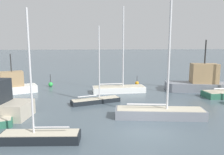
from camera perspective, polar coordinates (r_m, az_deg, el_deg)
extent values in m
plane|color=#4C5B66|center=(14.27, 8.81, -14.46)|extent=(600.00, 600.00, 0.00)
cube|color=gray|center=(16.92, 12.83, -9.52)|extent=(7.03, 3.16, 0.72)
cube|color=beige|center=(16.80, 12.87, -8.29)|extent=(6.73, 2.97, 0.04)
cylinder|color=silver|center=(16.20, 15.38, 8.12)|extent=(0.16, 0.16, 9.58)
cylinder|color=silver|center=(16.57, 9.49, -7.24)|extent=(3.03, 0.88, 0.13)
cube|color=black|center=(20.73, -4.44, -6.37)|extent=(4.96, 2.17, 0.42)
cube|color=beige|center=(20.67, -4.45, -5.75)|extent=(4.75, 2.04, 0.04)
cylinder|color=silver|center=(20.22, -3.53, 3.97)|extent=(0.12, 0.12, 7.01)
cylinder|color=silver|center=(20.38, -6.32, -5.03)|extent=(2.14, 0.56, 0.09)
cube|color=white|center=(25.31, 1.87, -3.25)|extent=(6.32, 2.13, 0.70)
cube|color=beige|center=(25.24, 1.88, -2.43)|extent=(6.07, 1.97, 0.04)
cylinder|color=silver|center=(24.87, 3.07, 8.19)|extent=(0.15, 0.15, 9.35)
cylinder|color=silver|center=(25.03, -0.16, -1.75)|extent=(2.82, 0.24, 0.12)
cube|color=black|center=(13.39, -18.93, -15.18)|extent=(4.74, 1.95, 0.54)
cube|color=beige|center=(13.28, -18.99, -14.04)|extent=(4.54, 1.82, 0.04)
cylinder|color=silver|center=(12.51, -21.39, 1.12)|extent=(0.11, 0.11, 7.06)
cylinder|color=silver|center=(12.98, -16.18, -12.89)|extent=(2.06, 0.45, 0.09)
cube|color=gray|center=(28.12, 22.78, -2.37)|extent=(8.58, 5.02, 1.05)
cube|color=#A3845B|center=(27.98, 23.79, 1.06)|extent=(3.49, 2.81, 2.37)
cylinder|color=#262626|center=(27.79, 24.12, 6.41)|extent=(0.16, 0.16, 2.86)
cube|color=white|center=(27.41, -26.05, -3.06)|extent=(6.25, 3.86, 0.85)
cube|color=#A3845B|center=(27.22, -25.61, -0.34)|extent=(2.81, 2.27, 1.74)
cylinder|color=#262626|center=(27.02, -25.88, 3.65)|extent=(0.12, 0.12, 2.06)
sphere|color=green|center=(30.06, -16.39, -1.80)|extent=(0.61, 0.61, 0.61)
cylinder|color=black|center=(29.92, -16.46, -0.20)|extent=(0.06, 0.06, 1.09)
sphere|color=orange|center=(30.14, 6.82, -1.54)|extent=(0.54, 0.54, 0.54)
cylinder|color=black|center=(30.03, 6.84, -0.28)|extent=(0.06, 0.06, 0.81)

